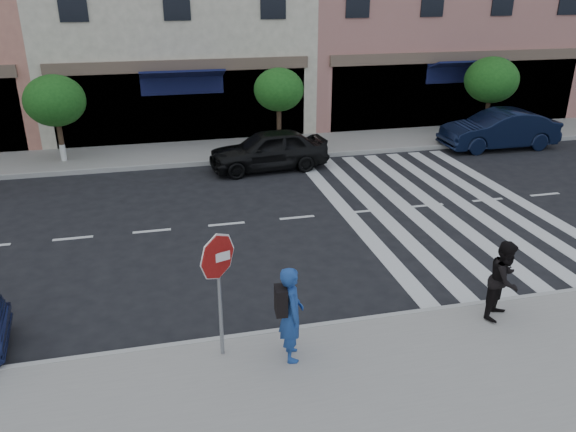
% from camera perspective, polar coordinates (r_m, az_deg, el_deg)
% --- Properties ---
extents(ground, '(120.00, 120.00, 0.00)m').
position_cam_1_polar(ground, '(11.95, -3.70, -8.31)').
color(ground, black).
rests_on(ground, ground).
extents(sidewalk_near, '(60.00, 4.50, 0.15)m').
position_cam_1_polar(sidewalk_near, '(8.95, 0.73, -20.04)').
color(sidewalk_near, gray).
rests_on(sidewalk_near, ground).
extents(sidewalk_far, '(60.00, 3.00, 0.15)m').
position_cam_1_polar(sidewalk_far, '(22.03, -8.71, 6.45)').
color(sidewalk_far, gray).
rests_on(sidewalk_far, ground).
extents(street_tree_wb, '(2.10, 2.10, 3.06)m').
position_cam_1_polar(street_tree_wb, '(21.53, -22.61, 10.73)').
color(street_tree_wb, '#473323').
rests_on(street_tree_wb, sidewalk_far).
extents(street_tree_c, '(1.90, 1.90, 3.04)m').
position_cam_1_polar(street_tree_c, '(21.75, -0.94, 12.67)').
color(street_tree_c, '#473323').
rests_on(street_tree_c, sidewalk_far).
extents(street_tree_ea, '(2.20, 2.20, 3.19)m').
position_cam_1_polar(street_tree_ea, '(25.25, 19.97, 12.84)').
color(street_tree_ea, '#473323').
rests_on(street_tree_ea, sidewalk_far).
extents(stop_sign, '(0.78, 0.30, 2.30)m').
position_cam_1_polar(stop_sign, '(9.24, -7.10, -5.28)').
color(stop_sign, gray).
rests_on(stop_sign, sidewalk_near).
extents(photographer, '(0.47, 0.66, 1.72)m').
position_cam_1_polar(photographer, '(9.53, 0.34, -9.89)').
color(photographer, navy).
rests_on(photographer, sidewalk_near).
extents(walker, '(0.97, 0.94, 1.58)m').
position_cam_1_polar(walker, '(11.44, 21.12, -6.06)').
color(walker, black).
rests_on(walker, sidewalk_near).
extents(car_far_mid, '(4.29, 2.02, 1.42)m').
position_cam_1_polar(car_far_mid, '(19.80, -2.00, 6.75)').
color(car_far_mid, black).
rests_on(car_far_mid, ground).
extents(car_far_right, '(4.60, 1.64, 1.51)m').
position_cam_1_polar(car_far_right, '(23.91, 20.65, 8.22)').
color(car_far_right, black).
rests_on(car_far_right, ground).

